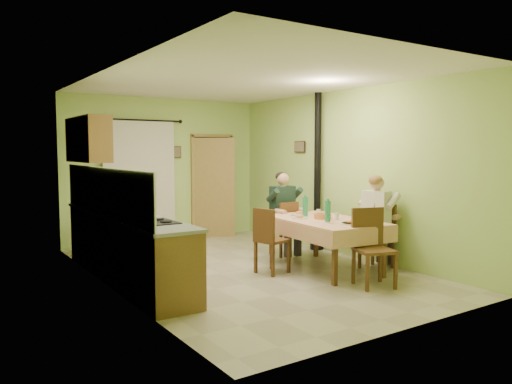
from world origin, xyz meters
TOP-DOWN VIEW (x-y plane):
  - floor at (0.00, 0.00)m, footprint 4.00×6.00m
  - room_shell at (0.00, 0.00)m, footprint 4.04×6.04m
  - kitchen_run at (-1.71, 0.40)m, footprint 0.64×3.64m
  - upper_cabinets at (-1.82, 1.70)m, footprint 0.35×1.40m
  - curtain at (-0.55, 2.90)m, footprint 1.70×0.07m
  - doorway at (1.02, 2.88)m, footprint 0.96×0.45m
  - dining_table at (0.99, -0.63)m, footprint 1.28×1.97m
  - tableware at (1.00, -0.74)m, footprint 0.79×1.65m
  - chair_far at (1.08, 0.50)m, footprint 0.38×0.38m
  - chair_near at (0.91, -1.70)m, footprint 0.58×0.58m
  - chair_right at (1.71, -1.02)m, footprint 0.48×0.48m
  - chair_left at (0.20, -0.39)m, footprint 0.47×0.47m
  - man_far at (1.08, 0.52)m, footprint 0.59×0.47m
  - man_right at (1.70, -1.02)m, footprint 0.53×0.62m
  - stove_flue at (1.90, 0.60)m, footprint 0.24×0.24m
  - picture_back at (0.25, 2.97)m, footprint 0.19×0.03m
  - picture_right at (1.97, 1.20)m, footprint 0.03×0.31m

SIDE VIEW (x-z plane):
  - floor at x=0.00m, z-range -0.01..0.01m
  - chair_far at x=1.08m, z-range -0.17..0.75m
  - chair_left at x=0.20m, z-range -0.19..0.77m
  - chair_right at x=1.71m, z-range -0.20..0.78m
  - chair_near at x=0.91m, z-range -0.22..0.80m
  - dining_table at x=0.99m, z-range 0.00..0.76m
  - kitchen_run at x=-1.71m, z-range -0.30..1.26m
  - tableware at x=1.00m, z-range 0.66..0.99m
  - man_far at x=1.08m, z-range 0.18..1.57m
  - man_right at x=1.70m, z-range 0.18..1.57m
  - stove_flue at x=1.90m, z-range -0.38..2.42m
  - doorway at x=1.02m, z-range -0.02..2.13m
  - curtain at x=-0.55m, z-range 0.15..2.37m
  - picture_back at x=0.25m, z-range 1.64..1.86m
  - room_shell at x=0.00m, z-range 0.41..3.23m
  - picture_right at x=1.97m, z-range 1.75..1.96m
  - upper_cabinets at x=-1.82m, z-range 1.60..2.30m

